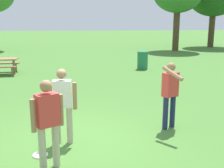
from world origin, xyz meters
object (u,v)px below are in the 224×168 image
at_px(frisbee, 40,155).
at_px(person_bystander, 63,101).
at_px(person_catcher, 48,119).
at_px(trash_can_further_along, 143,60).
at_px(person_thrower, 170,90).

bearing_deg(frisbee, person_bystander, 52.30).
xyz_separation_m(person_catcher, trash_can_further_along, (3.73, 10.09, -0.46)).
distance_m(person_bystander, trash_can_further_along, 9.71).
distance_m(person_thrower, trash_can_further_along, 8.47).
bearing_deg(frisbee, trash_can_further_along, 67.43).
height_order(person_thrower, person_catcher, same).
height_order(person_bystander, frisbee, person_bystander).
height_order(person_catcher, frisbee, person_catcher).
bearing_deg(trash_can_further_along, person_bystander, -111.49).
relative_size(person_bystander, frisbee, 5.49).
xyz_separation_m(frisbee, trash_can_further_along, (3.98, 9.58, 0.47)).
relative_size(person_catcher, person_bystander, 1.00).
distance_m(person_thrower, frisbee, 3.32).
bearing_deg(person_catcher, frisbee, 116.51).
xyz_separation_m(person_catcher, person_bystander, (0.18, 1.07, 0.00)).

